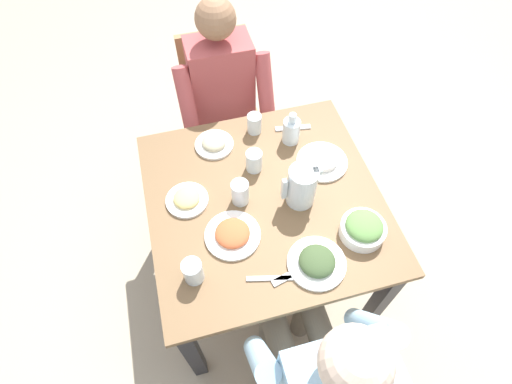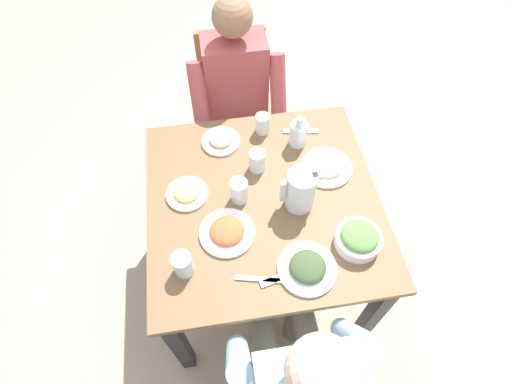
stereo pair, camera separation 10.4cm
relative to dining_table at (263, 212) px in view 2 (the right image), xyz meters
The scene contains 20 objects.
ground_plane 0.61m from the dining_table, ahead, with size 8.00×8.00×0.00m, color tan.
dining_table is the anchor object (origin of this frame).
chair_near 0.87m from the dining_table, 88.59° to the right, with size 0.40×0.40×0.88m.
diner_near 0.66m from the dining_table, 88.16° to the right, with size 0.48×0.53×1.18m.
diner_far 0.66m from the dining_table, 90.98° to the left, with size 0.48×0.53×1.18m.
water_pitcher 0.25m from the dining_table, 163.77° to the left, with size 0.16×0.12×0.19m.
salad_bowl 0.44m from the dining_table, 141.40° to the left, with size 0.18×0.18×0.09m.
plate_dolmas 0.38m from the dining_table, 107.94° to the left, with size 0.22×0.22×0.05m.
plate_rice_curry 0.25m from the dining_table, 39.17° to the left, with size 0.22×0.22×0.05m.
plate_beans 0.39m from the dining_table, 67.28° to the right, with size 0.18×0.18×0.05m.
plate_yoghurt 0.35m from the dining_table, 158.60° to the right, with size 0.23×0.23×0.06m.
plate_fries 0.35m from the dining_table, 13.02° to the right, with size 0.18×0.18×0.04m.
water_glass_near_right 0.19m from the dining_table, 11.23° to the right, with size 0.07×0.07×0.11m, color silver.
water_glass_far_right 0.42m from the dining_table, 98.76° to the right, with size 0.07×0.07×0.10m, color silver.
water_glass_center 0.23m from the dining_table, 89.84° to the right, with size 0.07×0.07×0.10m, color silver.
water_glass_by_pitcher 0.47m from the dining_table, 37.80° to the left, with size 0.08×0.08×0.10m, color silver.
oil_carafe 0.39m from the dining_table, 125.94° to the right, with size 0.08×0.08×0.16m.
fork_near 0.37m from the dining_table, 91.26° to the left, with size 0.17×0.03×0.01m, color silver.
knife_near 0.37m from the dining_table, 78.15° to the left, with size 0.18×0.02×0.01m, color silver.
fork_far 0.44m from the dining_table, 124.37° to the right, with size 0.17×0.03×0.01m, color silver.
Camera 2 is at (0.18, 0.91, 2.13)m, focal length 28.16 mm.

